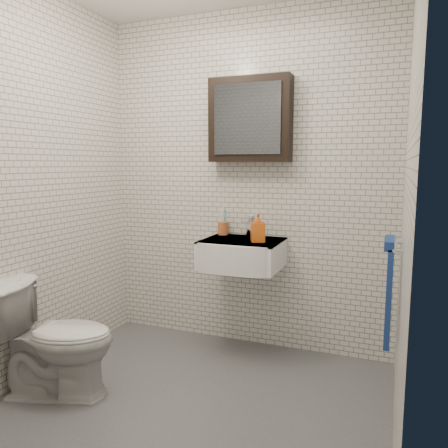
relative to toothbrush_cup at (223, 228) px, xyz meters
name	(u,v)px	position (x,y,z in m)	size (l,w,h in m)	color
ground	(189,404)	(0.16, -0.94, -0.90)	(2.20, 2.00, 0.01)	#4D4F54
room_shell	(186,149)	(0.16, -0.94, 0.56)	(2.22, 2.02, 2.51)	silver
washbasin	(240,254)	(0.21, -0.21, -0.15)	(0.55, 0.50, 0.20)	white
faucet	(249,228)	(0.21, -0.01, 0.01)	(0.06, 0.20, 0.15)	silver
mirror_cabinet	(250,120)	(0.21, -0.01, 0.80)	(0.60, 0.15, 0.60)	black
towel_rail	(389,287)	(1.21, -0.59, -0.18)	(0.09, 0.30, 0.58)	silver
toothbrush_cup	(223,228)	(0.00, 0.00, 0.00)	(0.10, 0.10, 0.21)	#AD582B
soap_bottle	(258,228)	(0.34, -0.20, 0.05)	(0.09, 0.09, 0.20)	#EA5118
toilet	(55,338)	(-0.64, -1.12, -0.55)	(0.40, 0.69, 0.71)	silver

